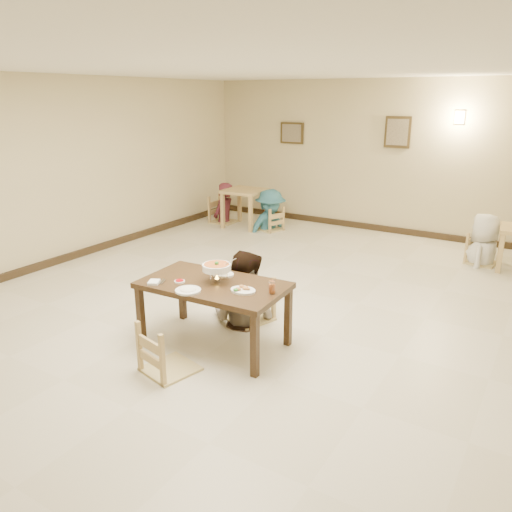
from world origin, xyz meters
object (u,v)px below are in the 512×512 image
Objects in this scene: bg_chair_lr at (270,208)px; bg_diner_a at (223,183)px; main_table at (213,290)px; curry_warmer at (217,267)px; chair_far at (249,280)px; bg_chair_ll at (223,198)px; chair_near at (168,324)px; bg_chair_rl at (485,235)px; drink_glass at (272,288)px; bg_table_left at (245,196)px; bg_diner_b at (270,189)px; bg_diner_c at (488,214)px; main_diner at (243,251)px.

bg_diner_a is at bearing -72.70° from bg_chair_lr.
curry_warmer reaches higher than main_table.
bg_chair_ll is (-3.19, 3.94, 0.03)m from chair_far.
chair_near is 1.06× the size of bg_chair_rl.
drink_glass is at bearing 49.28° from bg_chair_lr.
bg_chair_rl is at bearing 0.21° from bg_table_left.
bg_table_left is 0.88× the size of bg_chair_lr.
bg_chair_ll reaches higher than drink_glass.
bg_chair_lr is at bearing 110.20° from main_table.
bg_table_left is at bearing 142.16° from chair_far.
bg_diner_b is (-4.09, 0.02, 0.37)m from bg_chair_rl.
chair_far is 5.08m from bg_diner_a.
bg_chair_ll is 5.30m from bg_chair_rl.
bg_table_left is at bearing 78.72° from bg_diner_a.
curry_warmer is at bearing 42.46° from bg_chair_lr.
bg_diner_c is (0.00, 0.00, 0.36)m from bg_chair_rl.
chair_near is 1.24× the size of bg_table_left.
bg_diner_a is (-3.16, 5.40, 0.37)m from chair_near.
bg_diner_c is at bearing -93.64° from bg_chair_ll.
bg_chair_lr reaches higher than main_table.
chair_far is 7.83× the size of drink_glass.
drink_glass is at bearing -54.12° from bg_table_left.
main_table is at bearing -69.90° from chair_far.
bg_diner_b is at bearing -66.85° from main_diner.
main_diner is 5.11m from bg_chair_ll.
bg_chair_rl is (2.08, 4.60, -0.42)m from curry_warmer.
bg_table_left is 0.63m from bg_diner_b.
bg_chair_rl reaches higher than bg_table_left.
main_diner reaches higher than bg_diner_a.
bg_diner_a reaches higher than chair_far.
main_table is at bearing -19.99° from bg_diner_c.
curry_warmer reaches higher than drink_glass.
bg_chair_ll is (-3.14, 4.01, -0.36)m from main_diner.
chair_far is 0.61× the size of bg_diner_b.
bg_chair_ll is at bearing 124.71° from curry_warmer.
chair_near is 7.71× the size of drink_glass.
bg_chair_lr is (-2.01, 4.62, -0.43)m from curry_warmer.
bg_table_left is 0.62m from bg_chair_ll.
bg_diner_b reaches higher than chair_far.
bg_chair_ll is 1.13× the size of bg_chair_rl.
chair_near is 5.91m from bg_table_left.
main_table is 5.08m from bg_diner_b.
chair_far is at bearing -77.86° from chair_near.
chair_near is at bearing -94.88° from curry_warmer.
bg_chair_ll reaches higher than main_table.
bg_chair_lr is 0.53× the size of bg_diner_a.
bg_diner_a is 5.30m from bg_diner_c.
main_diner is at bearing -76.22° from chair_near.
main_diner is 4.51m from bg_diner_c.
main_diner is at bearing 44.89° from bg_chair_lr.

